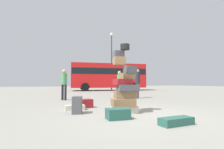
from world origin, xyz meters
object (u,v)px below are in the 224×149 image
object	(u,v)px
person_bearded_onlooker	(64,82)
lamp_post	(112,53)
suitcase_charcoal_left_side	(77,105)
suitcase_teal_foreground_near	(176,121)
parked_bus	(108,75)
suitcase_cream_foreground_far	(75,108)
suitcase_tower	(125,89)
person_passerby_in_red	(138,81)
suitcase_teal_upright_blue	(118,114)
suitcase_maroon_right_side	(85,103)
person_tourist_with_camera	(119,81)

from	to	relation	value
person_bearded_onlooker	lamp_post	bearing A→B (deg)	107.74
suitcase_charcoal_left_side	suitcase_teal_foreground_near	xyz separation A→B (m)	(1.71, -2.30, -0.17)
person_bearded_onlooker	parked_bus	xyz separation A→B (m)	(6.49, 9.90, 0.85)
suitcase_cream_foreground_far	suitcase_tower	bearing A→B (deg)	-38.35
person_passerby_in_red	lamp_post	bearing A→B (deg)	-171.63
suitcase_tower	lamp_post	xyz separation A→B (m)	(5.30, 13.60, 3.57)
suitcase_teal_upright_blue	suitcase_teal_foreground_near	distance (m)	1.42
suitcase_teal_upright_blue	suitcase_cream_foreground_far	xyz separation A→B (m)	(-0.72, 1.91, -0.05)
suitcase_tower	suitcase_teal_upright_blue	world-z (taller)	suitcase_tower
suitcase_maroon_right_side	person_passerby_in_red	distance (m)	4.80
suitcase_maroon_right_side	suitcase_teal_foreground_near	size ratio (longest dim) A/B	0.65
suitcase_maroon_right_side	suitcase_teal_upright_blue	bearing A→B (deg)	-93.20
suitcase_cream_foreground_far	person_tourist_with_camera	bearing A→B (deg)	53.11
person_tourist_with_camera	lamp_post	distance (m)	9.23
suitcase_teal_upright_blue	suitcase_maroon_right_side	bearing A→B (deg)	102.42
person_passerby_in_red	person_bearded_onlooker	bearing A→B (deg)	-75.48
suitcase_teal_upright_blue	lamp_post	world-z (taller)	lamp_post
suitcase_cream_foreground_far	parked_bus	bearing A→B (deg)	67.99
lamp_post	person_passerby_in_red	bearing A→B (deg)	-103.48
suitcase_cream_foreground_far	person_tourist_with_camera	world-z (taller)	person_tourist_with_camera
suitcase_tower	person_passerby_in_red	xyz separation A→B (m)	(3.06, 4.28, 0.31)
parked_bus	lamp_post	xyz separation A→B (m)	(-0.03, -1.12, 2.47)
suitcase_teal_upright_blue	person_passerby_in_red	world-z (taller)	person_passerby_in_red
person_bearded_onlooker	suitcase_teal_foreground_near	bearing A→B (deg)	-23.02
suitcase_cream_foreground_far	person_tourist_with_camera	distance (m)	5.74
suitcase_charcoal_left_side	person_passerby_in_red	bearing A→B (deg)	57.42
person_passerby_in_red	person_tourist_with_camera	bearing A→B (deg)	-129.83
suitcase_maroon_right_side	person_bearded_onlooker	bearing A→B (deg)	86.15
suitcase_maroon_right_side	person_passerby_in_red	xyz separation A→B (m)	(3.90, 2.66, 0.88)
person_tourist_with_camera	parked_bus	size ratio (longest dim) A/B	0.19
parked_bus	person_tourist_with_camera	bearing A→B (deg)	-97.66
suitcase_maroon_right_side	person_tourist_with_camera	xyz separation A→B (m)	(3.26, 3.85, 0.85)
person_tourist_with_camera	person_bearded_onlooker	bearing A→B (deg)	-33.36
person_bearded_onlooker	person_tourist_with_camera	distance (m)	3.64
parked_bus	person_passerby_in_red	bearing A→B (deg)	-92.46
suitcase_teal_upright_blue	lamp_post	size ratio (longest dim) A/B	0.09
suitcase_tower	person_bearded_onlooker	size ratio (longest dim) A/B	1.29
person_bearded_onlooker	lamp_post	world-z (taller)	lamp_post
suitcase_charcoal_left_side	suitcase_maroon_right_side	world-z (taller)	suitcase_charcoal_left_side
suitcase_maroon_right_side	suitcase_tower	bearing A→B (deg)	-72.29
suitcase_charcoal_left_side	suitcase_tower	bearing A→B (deg)	-3.09
person_passerby_in_red	suitcase_maroon_right_side	bearing A→B (deg)	-33.91
suitcase_cream_foreground_far	person_passerby_in_red	size ratio (longest dim) A/B	0.38
suitcase_charcoal_left_side	person_bearded_onlooker	distance (m)	4.39
suitcase_teal_upright_blue	suitcase_cream_foreground_far	size ratio (longest dim) A/B	0.87
parked_bus	lamp_post	distance (m)	2.71
suitcase_cream_foreground_far	person_passerby_in_red	bearing A→B (deg)	39.41
suitcase_charcoal_left_side	person_tourist_with_camera	size ratio (longest dim) A/B	0.30
suitcase_maroon_right_side	parked_bus	distance (m)	14.57
person_tourist_with_camera	person_passerby_in_red	bearing A→B (deg)	74.74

